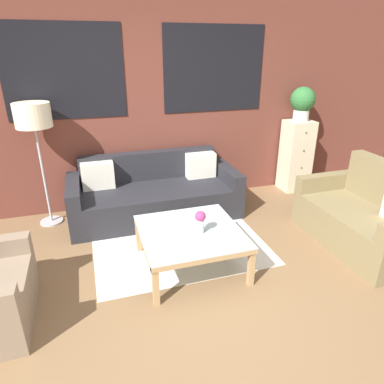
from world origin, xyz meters
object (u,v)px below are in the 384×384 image
at_px(floor_lamp, 34,120).
at_px(flower_vase, 200,220).
at_px(couch_dark, 155,195).
at_px(coffee_table, 190,235).
at_px(drawer_cabinet, 296,156).
at_px(potted_plant, 303,102).
at_px(settee_vintage, 365,219).

relative_size(floor_lamp, flower_vase, 6.50).
xyz_separation_m(floor_lamp, flower_vase, (1.50, -1.52, -0.75)).
distance_m(couch_dark, floor_lamp, 1.68).
bearing_deg(coffee_table, flower_vase, -41.26).
bearing_deg(floor_lamp, couch_dark, -7.47).
bearing_deg(coffee_table, couch_dark, 94.30).
xyz_separation_m(coffee_table, drawer_cabinet, (2.16, 1.51, 0.18)).
bearing_deg(floor_lamp, coffee_table, -45.69).
distance_m(drawer_cabinet, flower_vase, 2.62).
height_order(couch_dark, coffee_table, couch_dark).
height_order(couch_dark, potted_plant, potted_plant).
bearing_deg(potted_plant, drawer_cabinet, -90.00).
xyz_separation_m(couch_dark, settee_vintage, (2.08, -1.44, 0.03)).
relative_size(couch_dark, potted_plant, 4.46).
distance_m(couch_dark, drawer_cabinet, 2.29).
height_order(floor_lamp, potted_plant, potted_plant).
relative_size(drawer_cabinet, potted_plant, 2.22).
xyz_separation_m(settee_vintage, coffee_table, (-1.99, 0.16, 0.05)).
relative_size(coffee_table, flower_vase, 4.22).
relative_size(drawer_cabinet, flower_vase, 4.63).
bearing_deg(drawer_cabinet, flower_vase, -142.78).
bearing_deg(couch_dark, coffee_table, -85.70).
bearing_deg(flower_vase, floor_lamp, 134.53).
bearing_deg(coffee_table, potted_plant, 34.99).
xyz_separation_m(couch_dark, coffee_table, (0.10, -1.28, 0.08)).
xyz_separation_m(coffee_table, potted_plant, (2.16, 1.51, 0.99)).
distance_m(coffee_table, flower_vase, 0.22).
bearing_deg(potted_plant, couch_dark, -174.10).
bearing_deg(settee_vintage, floor_lamp, 154.63).
height_order(settee_vintage, flower_vase, settee_vintage).
bearing_deg(flower_vase, coffee_table, 138.74).
bearing_deg(potted_plant, settee_vintage, -95.96).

